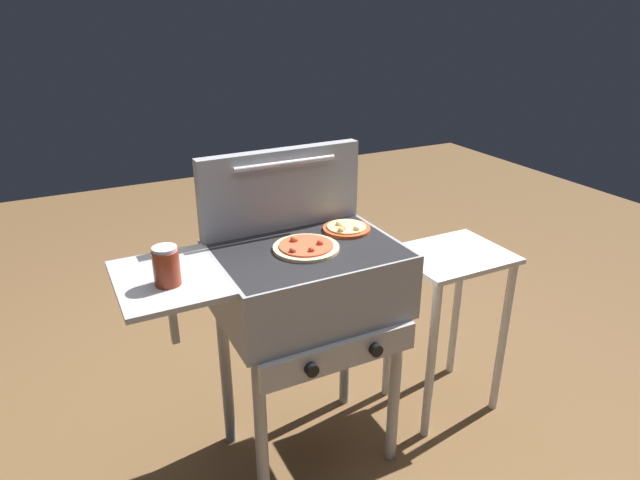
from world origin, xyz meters
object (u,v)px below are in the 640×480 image
object	(u,v)px
grill	(304,286)
pizza_pepperoni	(306,247)
sauce_jar	(166,266)
pizza_cheese	(346,228)
prep_table	(449,298)

from	to	relation	value
grill	pizza_pepperoni	distance (m)	0.15
sauce_jar	grill	bearing A→B (deg)	5.61
pizza_pepperoni	pizza_cheese	world-z (taller)	same
grill	pizza_cheese	xyz separation A→B (m)	(0.21, 0.08, 0.15)
sauce_jar	prep_table	size ratio (longest dim) A/B	0.16
grill	pizza_pepperoni	xyz separation A→B (m)	(0.00, -0.01, 0.15)
pizza_cheese	prep_table	distance (m)	0.60
pizza_cheese	sauce_jar	xyz separation A→B (m)	(-0.69, -0.13, 0.05)
grill	sauce_jar	xyz separation A→B (m)	(-0.48, -0.05, 0.20)
pizza_cheese	grill	bearing A→B (deg)	-159.60
pizza_pepperoni	sauce_jar	bearing A→B (deg)	-175.18
pizza_pepperoni	sauce_jar	distance (m)	0.48
pizza_pepperoni	sauce_jar	world-z (taller)	sauce_jar
pizza_pepperoni	prep_table	distance (m)	0.77
grill	pizza_cheese	distance (m)	0.27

